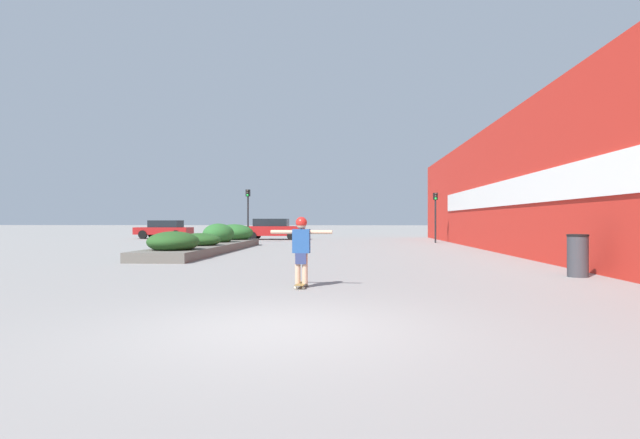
% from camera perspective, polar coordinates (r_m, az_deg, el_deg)
% --- Properties ---
extents(ground_plane, '(300.00, 300.00, 0.00)m').
position_cam_1_polar(ground_plane, '(6.81, -4.71, -12.26)').
color(ground_plane, gray).
extents(building_wall_right, '(0.67, 43.27, 5.95)m').
position_cam_1_polar(building_wall_right, '(22.51, 21.25, 3.79)').
color(building_wall_right, red).
rests_on(building_wall_right, ground_plane).
extents(planter_box, '(2.24, 13.28, 1.29)m').
position_cam_1_polar(planter_box, '(24.31, -12.23, -2.42)').
color(planter_box, '#605B54').
rests_on(planter_box, ground_plane).
extents(skateboard, '(0.25, 0.71, 0.09)m').
position_cam_1_polar(skateboard, '(10.74, -2.15, -7.42)').
color(skateboard, olive).
rests_on(skateboard, ground_plane).
extents(skateboarder, '(1.33, 0.24, 1.42)m').
position_cam_1_polar(skateboarder, '(10.67, -2.15, -2.70)').
color(skateboarder, tan).
rests_on(skateboarder, skateboard).
extents(trash_bin, '(0.52, 0.52, 1.09)m').
position_cam_1_polar(trash_bin, '(14.30, 27.37, -3.67)').
color(trash_bin, '#38383D').
rests_on(trash_bin, ground_plane).
extents(car_leftmost, '(4.28, 2.06, 1.46)m').
position_cam_1_polar(car_leftmost, '(41.73, -17.35, -1.03)').
color(car_leftmost, maroon).
rests_on(car_leftmost, ground_plane).
extents(car_center_left, '(4.63, 1.96, 1.58)m').
position_cam_1_polar(car_center_left, '(37.94, -5.39, -1.07)').
color(car_center_left, maroon).
rests_on(car_center_left, ground_plane).
extents(car_center_right, '(4.02, 1.88, 1.53)m').
position_cam_1_polar(car_center_right, '(39.93, 27.27, -1.02)').
color(car_center_right, '#BCBCC1').
rests_on(car_center_right, ground_plane).
extents(traffic_light_left, '(0.28, 0.30, 3.49)m').
position_cam_1_polar(traffic_light_left, '(33.14, -8.24, 1.50)').
color(traffic_light_left, black).
rests_on(traffic_light_left, ground_plane).
extents(traffic_light_right, '(0.28, 0.30, 3.23)m').
position_cam_1_polar(traffic_light_right, '(32.94, 13.06, 1.24)').
color(traffic_light_right, black).
rests_on(traffic_light_right, ground_plane).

